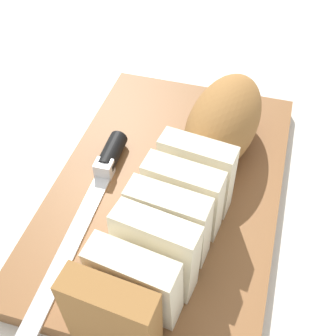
% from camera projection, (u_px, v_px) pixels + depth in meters
% --- Properties ---
extents(ground_plane, '(3.00, 3.00, 0.00)m').
position_uv_depth(ground_plane, '(168.00, 195.00, 0.59)').
color(ground_plane, silver).
extents(cutting_board, '(0.45, 0.30, 0.03)m').
position_uv_depth(cutting_board, '(168.00, 189.00, 0.59)').
color(cutting_board, brown).
rests_on(cutting_board, ground_plane).
extents(bread_loaf, '(0.42, 0.15, 0.10)m').
position_uv_depth(bread_loaf, '(197.00, 171.00, 0.52)').
color(bread_loaf, '#996633').
rests_on(bread_loaf, cutting_board).
extents(bread_knife, '(0.30, 0.03, 0.03)m').
position_uv_depth(bread_knife, '(102.00, 173.00, 0.57)').
color(bread_knife, silver).
rests_on(bread_knife, cutting_board).
extents(crumb_near_knife, '(0.01, 0.01, 0.01)m').
position_uv_depth(crumb_near_knife, '(204.00, 184.00, 0.57)').
color(crumb_near_knife, '#996633').
rests_on(crumb_near_knife, cutting_board).
extents(crumb_near_loaf, '(0.01, 0.01, 0.01)m').
position_uv_depth(crumb_near_loaf, '(153.00, 190.00, 0.56)').
color(crumb_near_loaf, '#996633').
rests_on(crumb_near_loaf, cutting_board).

